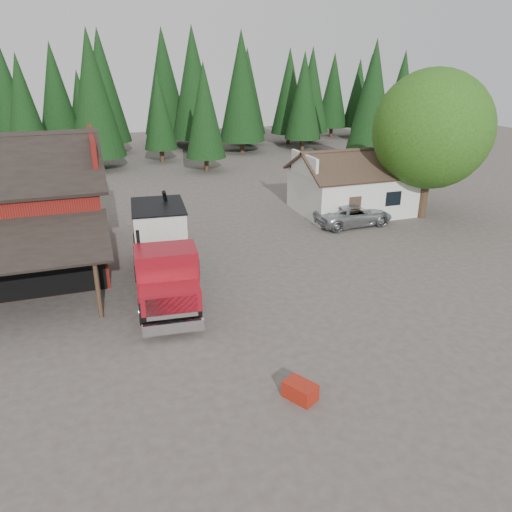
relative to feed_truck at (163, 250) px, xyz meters
name	(u,v)px	position (x,y,z in m)	size (l,w,h in m)	color
ground	(235,319)	(2.42, -4.03, -2.10)	(120.00, 120.00, 0.00)	#4D423C
farmhouse	(353,189)	(15.42, 8.97, -0.43)	(8.60, 6.42, 4.65)	silver
deciduous_tree	(432,134)	(19.43, 5.94, 3.81)	(8.00, 8.00, 10.20)	#382619
conifer_backdrop	(133,154)	(2.42, 37.97, -2.10)	(76.00, 16.00, 16.00)	black
near_pine_b	(205,111)	(8.42, 25.97, 3.79)	(3.96, 3.96, 10.40)	#382619
near_pine_c	(373,99)	(24.42, 21.97, 4.80)	(4.84, 4.84, 12.40)	#382619
near_pine_d	(93,94)	(-1.58, 29.97, 5.30)	(5.28, 5.28, 13.40)	#382619
feed_truck	(163,250)	(0.00, 0.00, 0.00)	(3.51, 10.12, 4.48)	black
silver_car	(354,215)	(13.89, 5.97, -1.35)	(2.47, 5.36, 1.49)	#AAADB1
equip_box	(300,391)	(2.94, -10.03, -1.80)	(0.70, 1.10, 0.60)	maroon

